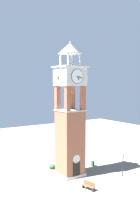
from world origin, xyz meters
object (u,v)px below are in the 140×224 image
(park_bench, at_px, (89,186))
(lamp_post, at_px, (123,158))
(trash_bin, at_px, (93,163))
(clock_tower, at_px, (70,122))

(park_bench, relative_size, lamp_post, 0.49)
(park_bench, xyz_separation_m, trash_bin, (5.70, 6.26, -0.08))
(park_bench, bearing_deg, lamp_post, 7.56)
(park_bench, distance_m, trash_bin, 8.47)
(park_bench, bearing_deg, clock_tower, 80.39)
(park_bench, relative_size, trash_bin, 2.07)
(trash_bin, bearing_deg, park_bench, -132.30)
(trash_bin, bearing_deg, lamp_post, -83.54)
(clock_tower, relative_size, trash_bin, 21.62)
(clock_tower, relative_size, lamp_post, 5.10)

